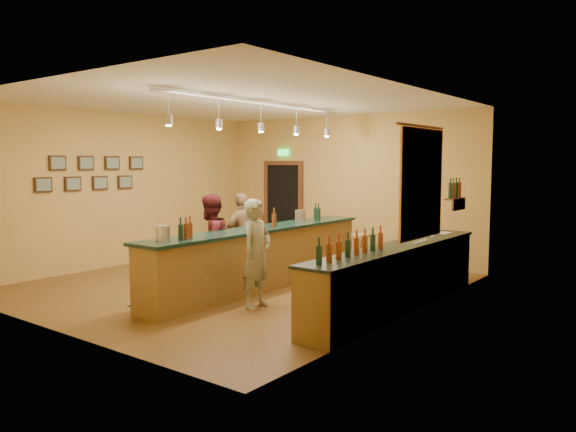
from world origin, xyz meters
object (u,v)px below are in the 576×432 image
Objects in this scene: back_counter at (397,276)px; bartender at (257,254)px; customer_a at (210,243)px; customer_b at (243,236)px; bar_stool at (361,241)px; tasting_bar at (261,253)px.

back_counter is 2.10m from bartender.
customer_a is 1.06m from customer_b.
bartender is 3.24m from bar_stool.
customer_b reaches higher than back_counter.
bar_stool is (1.23, 2.88, -0.19)m from customer_a.
back_counter is at bearing -48.57° from bar_stool.
bartender is at bearing 57.19° from customer_b.
bar_stool is (1.42, 1.84, -0.18)m from customer_b.
customer_a reaches higher than customer_b.
customer_b is at bearing 153.83° from tasting_bar.
customer_a is at bearing 70.52° from bartender.
bar_stool is at bearing -2.68° from bartender.
back_counter is 2.78× the size of customer_a.
bartender is 1.37m from customer_a.
bartender reaches higher than bar_stool.
bar_stool is (-1.78, 2.02, 0.14)m from back_counter.
customer_a is at bearing -164.15° from back_counter.
customer_b is at bearing -127.71° from bar_stool.
tasting_bar is 6.65× the size of bar_stool.
back_counter is 3.15m from customer_a.
customer_a is at bearing -129.18° from tasting_bar.
tasting_bar reaches higher than bar_stool.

